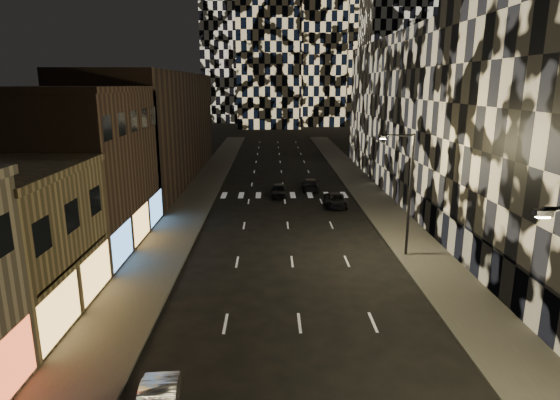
{
  "coord_description": "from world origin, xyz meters",
  "views": [
    {
      "loc": [
        -1.49,
        -2.91,
        12.56
      ],
      "look_at": [
        -0.99,
        23.48,
        6.0
      ],
      "focal_mm": 30.0,
      "sensor_mm": 36.0,
      "label": 1
    }
  ],
  "objects_px": {
    "car_dark_oncoming": "(311,184)",
    "car_dark_rightlane": "(335,200)",
    "car_dark_midlane": "(279,190)",
    "streetlight_far": "(407,186)"
  },
  "relations": [
    {
      "from": "car_dark_oncoming",
      "to": "car_dark_rightlane",
      "type": "distance_m",
      "value": 8.14
    },
    {
      "from": "car_dark_midlane",
      "to": "car_dark_rightlane",
      "type": "bearing_deg",
      "value": -37.19
    },
    {
      "from": "streetlight_far",
      "to": "car_dark_oncoming",
      "type": "xyz_separation_m",
      "value": [
        -5.06,
        22.62,
        -4.64
      ]
    },
    {
      "from": "car_dark_midlane",
      "to": "car_dark_rightlane",
      "type": "relative_size",
      "value": 0.89
    },
    {
      "from": "streetlight_far",
      "to": "car_dark_rightlane",
      "type": "xyz_separation_m",
      "value": [
        -3.1,
        14.72,
        -4.7
      ]
    },
    {
      "from": "car_dark_midlane",
      "to": "car_dark_oncoming",
      "type": "distance_m",
      "value": 5.09
    },
    {
      "from": "streetlight_far",
      "to": "car_dark_midlane",
      "type": "bearing_deg",
      "value": 114.89
    },
    {
      "from": "car_dark_midlane",
      "to": "car_dark_rightlane",
      "type": "height_order",
      "value": "car_dark_midlane"
    },
    {
      "from": "car_dark_midlane",
      "to": "car_dark_oncoming",
      "type": "height_order",
      "value": "car_dark_midlane"
    },
    {
      "from": "streetlight_far",
      "to": "car_dark_oncoming",
      "type": "relative_size",
      "value": 1.83
    }
  ]
}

